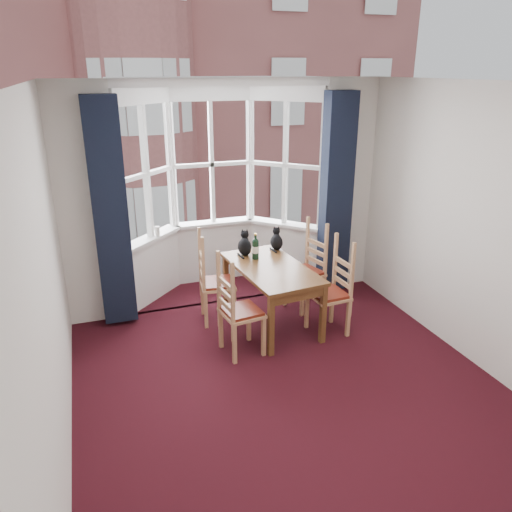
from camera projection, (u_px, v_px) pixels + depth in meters
name	position (u px, v px, depth m)	size (l,w,h in m)	color
floor	(296.00, 397.00, 4.69)	(4.50, 4.50, 0.00)	black
ceiling	(307.00, 83.00, 3.70)	(4.50, 4.50, 0.00)	white
wall_left	(46.00, 291.00, 3.59)	(4.50, 4.50, 0.00)	silver
wall_right	(491.00, 234.00, 4.81)	(4.50, 4.50, 0.00)	silver
wall_near	(507.00, 430.00, 2.21)	(4.00, 4.00, 0.00)	silver
wall_back_pier_left	(88.00, 208.00, 5.68)	(0.70, 0.12, 2.80)	silver
wall_back_pier_right	(345.00, 187.00, 6.69)	(0.70, 0.12, 2.80)	silver
bay_window	(217.00, 188.00, 6.63)	(2.76, 0.94, 2.80)	white
curtain_left	(110.00, 215.00, 5.61)	(0.38, 0.22, 2.60)	black
curtain_right	(336.00, 195.00, 6.48)	(0.38, 0.22, 2.60)	black
dining_table	(271.00, 274.00, 5.83)	(0.88, 1.46, 0.74)	brown
chair_left_near	(234.00, 314.00, 5.25)	(0.45, 0.47, 0.92)	tan
chair_left_far	(210.00, 285.00, 5.96)	(0.45, 0.46, 0.92)	tan
chair_right_near	(335.00, 294.00, 5.72)	(0.43, 0.45, 0.92)	tan
chair_right_far	(310.00, 272.00, 6.34)	(0.49, 0.51, 0.92)	tan
cat_left	(245.00, 245.00, 6.13)	(0.23, 0.27, 0.32)	black
cat_right	(276.00, 241.00, 6.32)	(0.21, 0.24, 0.29)	black
wine_bottle	(255.00, 248.00, 5.99)	(0.08, 0.08, 0.32)	black
candle_tall	(157.00, 231.00, 6.40)	(0.06, 0.06, 0.13)	white
street	(113.00, 202.00, 35.32)	(80.00, 80.00, 0.00)	#333335
tenement_building	(129.00, 110.00, 16.51)	(18.40, 7.80, 15.20)	#A25853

